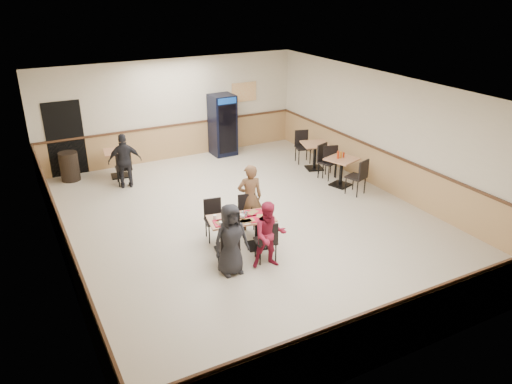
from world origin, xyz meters
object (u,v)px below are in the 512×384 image
side_table_far (315,152)px  back_table (118,159)px  diner_man_opposite (250,198)px  lone_diner (125,161)px  diner_woman_left (231,239)px  pepsi_cooler (223,125)px  trash_bin (69,166)px  side_table_near (341,168)px  main_table (241,228)px  diner_woman_right (270,235)px

side_table_far → back_table: (-5.16, 2.06, -0.01)m
diner_man_opposite → lone_diner: diner_man_opposite is taller
diner_woman_left → side_table_far: 5.94m
lone_diner → side_table_far: lone_diner is taller
diner_man_opposite → pepsi_cooler: bearing=-94.4°
back_table → pepsi_cooler: pepsi_cooler is taller
lone_diner → pepsi_cooler: (3.37, 1.25, 0.21)m
diner_man_opposite → pepsi_cooler: (1.59, 4.91, 0.19)m
side_table_far → trash_bin: bearing=159.4°
lone_diner → diner_man_opposite: bearing=127.1°
side_table_near → back_table: side_table_near is taller
side_table_near → side_table_far: side_table_far is taller
main_table → lone_diner: (-1.22, 4.37, 0.26)m
side_table_near → side_table_far: 1.38m
pepsi_cooler → diner_woman_right: bearing=-108.2°
diner_woman_left → pepsi_cooler: 6.89m
main_table → side_table_near: 4.24m
side_table_far → trash_bin: 6.85m
main_table → lone_diner: bearing=116.2°
side_table_near → side_table_far: size_ratio=1.02×
diner_woman_left → lone_diner: lone_diner is taller
diner_woman_left → back_table: 5.97m
diner_woman_right → side_table_near: 4.52m
main_table → side_table_near: side_table_near is taller
diner_woman_left → side_table_far: (4.50, 3.87, -0.19)m
trash_bin → side_table_near: bearing=-31.0°
side_table_near → trash_bin: trash_bin is taller
main_table → side_table_near: size_ratio=1.55×
diner_man_opposite → side_table_far: bearing=-130.4°
diner_woman_left → pepsi_cooler: size_ratio=0.74×
diner_man_opposite → diner_woman_left: bearing=65.0°
diner_woman_left → pepsi_cooler: pepsi_cooler is taller
diner_woman_right → lone_diner: size_ratio=0.92×
diner_woman_right → back_table: 6.23m
pepsi_cooler → diner_woman_left: bearing=-114.4°
lone_diner → trash_bin: 1.77m
back_table → trash_bin: size_ratio=0.99×
main_table → pepsi_cooler: size_ratio=0.75×
back_table → lone_diner: bearing=-90.0°
side_table_far → main_table: bearing=-141.2°
pepsi_cooler → back_table: bearing=-174.5°
lone_diner → back_table: lone_diner is taller
main_table → diner_woman_right: diner_woman_right is taller
diner_woman_right → pepsi_cooler: size_ratio=0.71×
lone_diner → main_table: bearing=116.7°
main_table → diner_man_opposite: (0.56, 0.71, 0.29)m
pepsi_cooler → trash_bin: 4.65m
diner_woman_right → trash_bin: diner_woman_right is taller
diner_woman_left → side_table_near: 5.07m
diner_woman_right → side_table_near: size_ratio=1.47×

